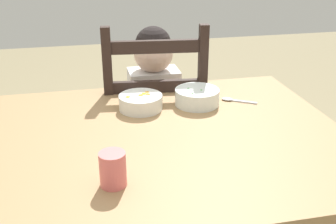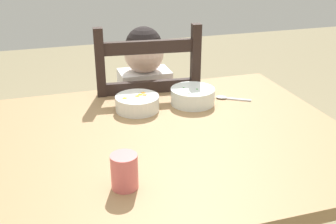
{
  "view_description": "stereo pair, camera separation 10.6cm",
  "coord_description": "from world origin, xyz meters",
  "px_view_note": "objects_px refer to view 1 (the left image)",
  "views": [
    {
      "loc": [
        -0.22,
        -1.15,
        1.3
      ],
      "look_at": [
        0.04,
        0.07,
        0.76
      ],
      "focal_mm": 44.0,
      "sensor_mm": 36.0,
      "label": 1
    },
    {
      "loc": [
        -0.33,
        -1.12,
        1.3
      ],
      "look_at": [
        0.04,
        0.07,
        0.76
      ],
      "focal_mm": 44.0,
      "sensor_mm": 36.0,
      "label": 2
    }
  ],
  "objects_px": {
    "bowl_of_carrots": "(141,102)",
    "spoon": "(232,100)",
    "dining_table": "(161,162)",
    "dining_chair": "(154,132)",
    "child_figure": "(155,99)",
    "bowl_of_peas": "(197,96)",
    "drinking_cup": "(113,169)"
  },
  "relations": [
    {
      "from": "bowl_of_carrots",
      "to": "spoon",
      "type": "bearing_deg",
      "value": 0.67
    },
    {
      "from": "dining_table",
      "to": "dining_chair",
      "type": "distance_m",
      "value": 0.55
    },
    {
      "from": "child_figure",
      "to": "bowl_of_peas",
      "type": "bearing_deg",
      "value": -69.99
    },
    {
      "from": "drinking_cup",
      "to": "bowl_of_carrots",
      "type": "bearing_deg",
      "value": 73.14
    },
    {
      "from": "child_figure",
      "to": "bowl_of_peas",
      "type": "relative_size",
      "value": 5.66
    },
    {
      "from": "spoon",
      "to": "bowl_of_peas",
      "type": "bearing_deg",
      "value": -178.31
    },
    {
      "from": "dining_chair",
      "to": "child_figure",
      "type": "xyz_separation_m",
      "value": [
        0.01,
        -0.0,
        0.16
      ]
    },
    {
      "from": "dining_table",
      "to": "dining_chair",
      "type": "height_order",
      "value": "dining_chair"
    },
    {
      "from": "dining_chair",
      "to": "bowl_of_carrots",
      "type": "bearing_deg",
      "value": -108.9
    },
    {
      "from": "dining_table",
      "to": "drinking_cup",
      "type": "height_order",
      "value": "drinking_cup"
    },
    {
      "from": "dining_chair",
      "to": "drinking_cup",
      "type": "bearing_deg",
      "value": -107.65
    },
    {
      "from": "dining_chair",
      "to": "child_figure",
      "type": "bearing_deg",
      "value": -21.62
    },
    {
      "from": "dining_chair",
      "to": "bowl_of_carrots",
      "type": "xyz_separation_m",
      "value": [
        -0.1,
        -0.3,
        0.28
      ]
    },
    {
      "from": "dining_table",
      "to": "drinking_cup",
      "type": "distance_m",
      "value": 0.33
    },
    {
      "from": "bowl_of_carrots",
      "to": "child_figure",
      "type": "bearing_deg",
      "value": 69.98
    },
    {
      "from": "dining_chair",
      "to": "bowl_of_peas",
      "type": "xyz_separation_m",
      "value": [
        0.11,
        -0.3,
        0.28
      ]
    },
    {
      "from": "child_figure",
      "to": "bowl_of_peas",
      "type": "xyz_separation_m",
      "value": [
        0.11,
        -0.29,
        0.12
      ]
    },
    {
      "from": "drinking_cup",
      "to": "bowl_of_peas",
      "type": "bearing_deg",
      "value": 52.96
    },
    {
      "from": "dining_chair",
      "to": "child_figure",
      "type": "height_order",
      "value": "dining_chair"
    },
    {
      "from": "spoon",
      "to": "child_figure",
      "type": "bearing_deg",
      "value": 130.89
    },
    {
      "from": "dining_table",
      "to": "bowl_of_carrots",
      "type": "height_order",
      "value": "bowl_of_carrots"
    },
    {
      "from": "bowl_of_carrots",
      "to": "drinking_cup",
      "type": "xyz_separation_m",
      "value": [
        -0.14,
        -0.47,
        0.02
      ]
    },
    {
      "from": "child_figure",
      "to": "bowl_of_peas",
      "type": "distance_m",
      "value": 0.33
    },
    {
      "from": "bowl_of_peas",
      "to": "spoon",
      "type": "distance_m",
      "value": 0.15
    },
    {
      "from": "bowl_of_carrots",
      "to": "spoon",
      "type": "height_order",
      "value": "bowl_of_carrots"
    },
    {
      "from": "bowl_of_carrots",
      "to": "drinking_cup",
      "type": "relative_size",
      "value": 1.71
    },
    {
      "from": "bowl_of_peas",
      "to": "drinking_cup",
      "type": "bearing_deg",
      "value": -127.04
    },
    {
      "from": "child_figure",
      "to": "spoon",
      "type": "height_order",
      "value": "child_figure"
    },
    {
      "from": "dining_chair",
      "to": "drinking_cup",
      "type": "distance_m",
      "value": 0.86
    },
    {
      "from": "dining_chair",
      "to": "drinking_cup",
      "type": "relative_size",
      "value": 10.51
    },
    {
      "from": "bowl_of_peas",
      "to": "child_figure",
      "type": "bearing_deg",
      "value": 110.01
    },
    {
      "from": "bowl_of_peas",
      "to": "drinking_cup",
      "type": "xyz_separation_m",
      "value": [
        -0.36,
        -0.47,
        0.01
      ]
    }
  ]
}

